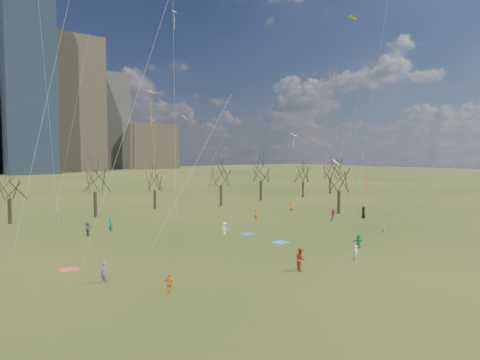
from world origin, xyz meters
TOP-DOWN VIEW (x-y plane):
  - ground at (0.00, 0.00)m, footprint 500.00×500.00m
  - bare_tree_row at (-0.09, 37.22)m, footprint 113.04×29.80m
  - blanket_teal at (2.38, 7.51)m, footprint 1.60×1.50m
  - blanket_navy at (2.67, 13.69)m, footprint 1.60×1.50m
  - blanket_crimson at (-19.92, 10.99)m, footprint 1.60×1.50m
  - person_1 at (2.07, -2.86)m, footprint 0.65×0.61m
  - person_2 at (-4.41, -1.84)m, footprint 1.11×1.20m
  - person_3 at (15.59, 2.86)m, footprint 0.52×0.72m
  - person_4 at (-16.26, -0.08)m, footprint 0.84×0.86m
  - person_5 at (6.82, 0.28)m, footprint 1.44×0.87m
  - person_6 at (25.10, 12.48)m, footprint 0.99×1.06m
  - person_7 at (-19.04, 5.45)m, footprint 0.46×0.65m
  - person_8 at (17.56, 12.60)m, footprint 0.53×0.57m
  - person_9 at (0.49, 15.65)m, footprint 1.04×0.70m
  - person_10 at (21.23, 15.33)m, footprint 0.90×0.41m
  - person_11 at (-13.35, 25.19)m, footprint 1.50×1.65m
  - person_12 at (23.15, 26.12)m, footprint 0.66×0.89m
  - person_13 at (-10.24, 25.79)m, footprint 0.57×0.75m
  - person_14 at (11.05, 21.85)m, footprint 0.99×0.90m
  - kites_airborne at (0.69, 15.27)m, footprint 63.89×52.04m

SIDE VIEW (x-z plane):
  - ground at x=0.00m, z-range 0.00..0.00m
  - blanket_teal at x=2.38m, z-range 0.00..0.03m
  - blanket_navy at x=2.67m, z-range 0.00..0.03m
  - blanket_crimson at x=-19.92m, z-range 0.00..0.03m
  - person_8 at x=17.56m, z-range 0.00..0.94m
  - person_3 at x=15.59m, z-range 0.00..1.01m
  - person_4 at x=-16.26m, z-range 0.00..1.45m
  - person_5 at x=6.82m, z-range 0.00..1.48m
  - person_9 at x=0.49m, z-range 0.00..1.49m
  - person_1 at x=2.07m, z-range 0.00..1.50m
  - person_10 at x=21.23m, z-range 0.00..1.51m
  - person_14 at x=11.05m, z-range 0.00..1.65m
  - person_7 at x=-19.04m, z-range 0.00..1.66m
  - person_12 at x=23.15m, z-range 0.00..1.66m
  - person_6 at x=25.10m, z-range 0.00..1.82m
  - person_11 at x=-13.35m, z-range 0.00..1.83m
  - person_13 at x=-10.24m, z-range 0.00..1.87m
  - person_2 at x=-4.41m, z-range 0.00..1.97m
  - bare_tree_row at x=-0.09m, z-range 1.37..10.87m
  - kites_airborne at x=0.69m, z-range -0.58..26.63m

